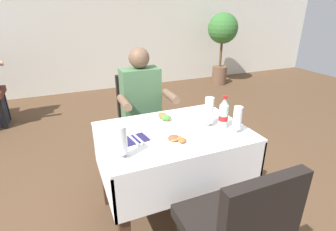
{
  "coord_description": "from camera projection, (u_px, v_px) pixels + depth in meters",
  "views": [
    {
      "loc": [
        -0.63,
        -1.5,
        1.6
      ],
      "look_at": [
        0.07,
        0.15,
        0.84
      ],
      "focal_mm": 27.66,
      "sensor_mm": 36.0,
      "label": 1
    }
  ],
  "objects": [
    {
      "name": "beer_glass_right",
      "position": [
        209.0,
        112.0,
        1.91
      ],
      "size": [
        0.07,
        0.07,
        0.23
      ],
      "color": "white",
      "rests_on": "main_dining_table"
    },
    {
      "name": "ground_plane",
      "position": [
        167.0,
        217.0,
        2.12
      ],
      "size": [
        11.0,
        11.0,
        0.0
      ],
      "primitive_type": "plane",
      "color": "brown"
    },
    {
      "name": "seated_diner_far",
      "position": [
        143.0,
        107.0,
        2.47
      ],
      "size": [
        0.5,
        0.46,
        1.26
      ],
      "color": "#282D42",
      "rests_on": "ground"
    },
    {
      "name": "chair_near_camera_side",
      "position": [
        235.0,
        229.0,
        1.31
      ],
      "size": [
        0.44,
        0.5,
        0.97
      ],
      "color": "black",
      "rests_on": "ground"
    },
    {
      "name": "napkin_cutlery_set",
      "position": [
        135.0,
        139.0,
        1.76
      ],
      "size": [
        0.19,
        0.2,
        0.01
      ],
      "color": "#231E4C",
      "rests_on": "main_dining_table"
    },
    {
      "name": "chair_far_diner_seat",
      "position": [
        142.0,
        117.0,
        2.63
      ],
      "size": [
        0.44,
        0.5,
        0.97
      ],
      "color": "black",
      "rests_on": "ground"
    },
    {
      "name": "beer_glass_middle",
      "position": [
        237.0,
        120.0,
        1.82
      ],
      "size": [
        0.07,
        0.07,
        0.2
      ],
      "color": "white",
      "rests_on": "main_dining_table"
    },
    {
      "name": "beer_glass_left",
      "position": [
        122.0,
        142.0,
        1.51
      ],
      "size": [
        0.07,
        0.07,
        0.21
      ],
      "color": "white",
      "rests_on": "main_dining_table"
    },
    {
      "name": "main_dining_table",
      "position": [
        173.0,
        152.0,
        1.96
      ],
      "size": [
        1.07,
        0.76,
        0.76
      ],
      "color": "white",
      "rests_on": "ground"
    },
    {
      "name": "potted_plant_corner",
      "position": [
        222.0,
        35.0,
        5.35
      ],
      "size": [
        0.61,
        0.61,
        1.48
      ],
      "color": "brown",
      "rests_on": "ground"
    },
    {
      "name": "cola_bottle_primary",
      "position": [
        224.0,
        114.0,
        1.89
      ],
      "size": [
        0.07,
        0.07,
        0.25
      ],
      "color": "silver",
      "rests_on": "main_dining_table"
    },
    {
      "name": "plate_far_diner",
      "position": [
        165.0,
        120.0,
        2.02
      ],
      "size": [
        0.25,
        0.25,
        0.07
      ],
      "color": "white",
      "rests_on": "main_dining_table"
    },
    {
      "name": "back_wall",
      "position": [
        87.0,
        10.0,
        4.8
      ],
      "size": [
        11.0,
        0.12,
        3.05
      ],
      "primitive_type": "cube",
      "color": "silver",
      "rests_on": "ground"
    },
    {
      "name": "plate_near_camera",
      "position": [
        176.0,
        139.0,
        1.74
      ],
      "size": [
        0.23,
        0.23,
        0.04
      ],
      "color": "white",
      "rests_on": "main_dining_table"
    }
  ]
}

